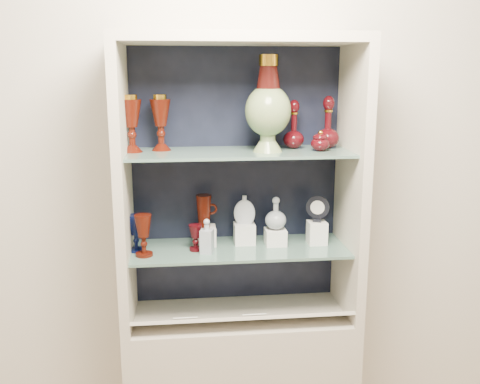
{
  "coord_description": "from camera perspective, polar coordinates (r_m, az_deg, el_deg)",
  "views": [
    {
      "loc": [
        -0.24,
        -0.64,
        1.79
      ],
      "look_at": [
        0.0,
        1.53,
        1.3
      ],
      "focal_mm": 40.0,
      "sensor_mm": 36.0,
      "label": 1
    }
  ],
  "objects": [
    {
      "name": "ruby_decanter_b",
      "position": [
        2.33,
        9.37,
        7.52
      ],
      "size": [
        0.11,
        0.11,
        0.24
      ],
      "primitive_type": null,
      "rotation": [
        0.0,
        0.0,
        -0.06
      ],
      "color": "#43080C",
      "rests_on": "shelf_upper"
    },
    {
      "name": "riser_flat_flask",
      "position": [
        2.37,
        0.47,
        -4.44
      ],
      "size": [
        0.09,
        0.09,
        0.09
      ],
      "primitive_type": "cube",
      "color": "silver",
      "rests_on": "shelf_lower"
    },
    {
      "name": "riser_cameo_medallion",
      "position": [
        2.39,
        8.2,
        -4.31
      ],
      "size": [
        0.08,
        0.08,
        0.1
      ],
      "primitive_type": "cube",
      "color": "silver",
      "rests_on": "shelf_lower"
    },
    {
      "name": "flat_flask",
      "position": [
        2.34,
        0.48,
        -1.84
      ],
      "size": [
        0.1,
        0.06,
        0.13
      ],
      "primitive_type": null,
      "rotation": [
        0.0,
        0.0,
        -0.21
      ],
      "color": "silver",
      "rests_on": "riser_flat_flask"
    },
    {
      "name": "riser_clear_round_decanter",
      "position": [
        2.36,
        3.8,
        -4.8
      ],
      "size": [
        0.09,
        0.09,
        0.07
      ],
      "primitive_type": "cube",
      "color": "silver",
      "rests_on": "shelf_lower"
    },
    {
      "name": "cabinet_top_cap",
      "position": [
        2.19,
        -0.0,
        16.05
      ],
      "size": [
        1.0,
        0.4,
        0.04
      ],
      "primitive_type": "cube",
      "color": "beige",
      "rests_on": "cabinet_side_left"
    },
    {
      "name": "ruby_pitcher",
      "position": [
        2.33,
        -3.87,
        -2.04
      ],
      "size": [
        0.11,
        0.08,
        0.14
      ],
      "primitive_type": null,
      "rotation": [
        0.0,
        0.0,
        0.09
      ],
      "color": "#4A1207",
      "rests_on": "riser_ruby_pitcher"
    },
    {
      "name": "riser_ruby_pitcher",
      "position": [
        2.36,
        -3.83,
        -4.66
      ],
      "size": [
        0.1,
        0.1,
        0.08
      ],
      "primitive_type": "cube",
      "color": "silver",
      "rests_on": "shelf_lower"
    },
    {
      "name": "cabinet_back_panel",
      "position": [
        2.42,
        -0.49,
        1.57
      ],
      "size": [
        0.98,
        0.02,
        1.15
      ],
      "primitive_type": "cube",
      "color": "black",
      "rests_on": "cabinet_base"
    },
    {
      "name": "ruby_decanter_a",
      "position": [
        2.3,
        5.78,
        7.5
      ],
      "size": [
        0.12,
        0.12,
        0.23
      ],
      "primitive_type": null,
      "rotation": [
        0.0,
        0.0,
        0.41
      ],
      "color": "#43080C",
      "rests_on": "shelf_upper"
    },
    {
      "name": "pedestal_lamp_left",
      "position": [
        2.23,
        -11.51,
        7.16
      ],
      "size": [
        0.1,
        0.1,
        0.23
      ],
      "primitive_type": null,
      "rotation": [
        0.0,
        0.0,
        0.19
      ],
      "color": "#4A1207",
      "rests_on": "shelf_upper"
    },
    {
      "name": "clear_square_bottle",
      "position": [
        2.24,
        -3.56,
        -4.7
      ],
      "size": [
        0.06,
        0.06,
        0.15
      ],
      "primitive_type": null,
      "rotation": [
        0.0,
        0.0,
        -0.3
      ],
      "color": "#919BA7",
      "rests_on": "shelf_lower"
    },
    {
      "name": "wall_back",
      "position": [
        2.44,
        -0.57,
        3.43
      ],
      "size": [
        3.5,
        0.02,
        2.8
      ],
      "primitive_type": "cube",
      "color": "beige",
      "rests_on": "ground"
    },
    {
      "name": "shelf_upper",
      "position": [
        2.23,
        -0.06,
        4.23
      ],
      "size": [
        0.92,
        0.34,
        0.01
      ],
      "primitive_type": "cube",
      "color": "slate",
      "rests_on": "cabinet_side_left"
    },
    {
      "name": "clear_round_decanter",
      "position": [
        2.33,
        3.83,
        -2.35
      ],
      "size": [
        0.1,
        0.1,
        0.14
      ],
      "primitive_type": null,
      "rotation": [
        0.0,
        0.0,
        0.04
      ],
      "color": "#919BA7",
      "rests_on": "riser_clear_round_decanter"
    },
    {
      "name": "cameo_medallion",
      "position": [
        2.36,
        8.28,
        -1.74
      ],
      "size": [
        0.11,
        0.07,
        0.12
      ],
      "primitive_type": null,
      "rotation": [
        0.0,
        0.0,
        -0.39
      ],
      "color": "black",
      "rests_on": "riser_cameo_medallion"
    },
    {
      "name": "label_ledge",
      "position": [
        2.31,
        0.31,
        -13.3
      ],
      "size": [
        0.92,
        0.17,
        0.09
      ],
      "primitive_type": "cube",
      "rotation": [
        -0.44,
        0.0,
        0.0
      ],
      "color": "beige",
      "rests_on": "cabinet_base"
    },
    {
      "name": "enamel_urn",
      "position": [
        2.2,
        3.01,
        9.37
      ],
      "size": [
        0.2,
        0.2,
        0.39
      ],
      "primitive_type": null,
      "rotation": [
        0.0,
        0.0,
        -0.05
      ],
      "color": "#074811",
      "rests_on": "shelf_upper"
    },
    {
      "name": "label_card_0",
      "position": [
        2.31,
        1.45,
        -12.91
      ],
      "size": [
        0.1,
        0.06,
        0.03
      ],
      "primitive_type": "cube",
      "rotation": [
        -0.44,
        0.0,
        0.0
      ],
      "color": "white",
      "rests_on": "label_ledge"
    },
    {
      "name": "label_card_1",
      "position": [
        2.29,
        -5.85,
        -13.18
      ],
      "size": [
        0.1,
        0.06,
        0.03
      ],
      "primitive_type": "cube",
      "rotation": [
        -0.44,
        0.0,
        0.0
      ],
      "color": "white",
      "rests_on": "label_ledge"
    },
    {
      "name": "pedestal_lamp_right",
      "position": [
        2.26,
        -8.46,
        7.33
      ],
      "size": [
        0.11,
        0.11,
        0.23
      ],
      "primitive_type": null,
      "rotation": [
        0.0,
        0.0,
        -0.29
      ],
      "color": "#4A1207",
      "rests_on": "shelf_upper"
    },
    {
      "name": "shelf_lower",
      "position": [
        2.33,
        -0.05,
        -6.05
      ],
      "size": [
        0.92,
        0.34,
        0.01
      ],
      "primitive_type": "cube",
      "color": "slate",
      "rests_on": "cabinet_side_left"
    },
    {
      "name": "lidded_bowl",
      "position": [
        2.25,
        8.55,
        5.47
      ],
      "size": [
        0.09,
        0.09,
        0.09
      ],
      "primitive_type": null,
      "rotation": [
        0.0,
        0.0,
        0.14
      ],
      "color": "#43080C",
      "rests_on": "shelf_upper"
    },
    {
      "name": "cabinet_side_right",
      "position": [
        2.33,
        11.79,
        0.88
      ],
      "size": [
        0.04,
        0.4,
        1.15
      ],
      "primitive_type": "cube",
      "color": "beige",
      "rests_on": "cabinet_base"
    },
    {
      "name": "cobalt_goblet",
      "position": [
        2.3,
        -11.06,
        -4.33
      ],
      "size": [
        0.07,
        0.07,
        0.16
      ],
      "primitive_type": null,
      "rotation": [
        0.0,
        0.0,
        -0.13
      ],
      "color": "#060E40",
      "rests_on": "shelf_lower"
    },
    {
      "name": "cabinet_side_left",
      "position": [
        2.23,
        -12.33,
        0.33
      ],
      "size": [
        0.04,
        0.4,
        1.15
      ],
      "primitive_type": "cube",
      "color": "beige",
      "rests_on": "cabinet_base"
    },
    {
      "name": "ruby_goblet_small",
      "position": [
        2.28,
        -4.77,
        -4.88
      ],
      "size": [
        0.07,
        0.07,
        0.11
      ],
      "primitive_type": null,
      "rotation": [
        0.0,
        0.0,
        0.16
      ],
      "color": "#43080C",
      "rests_on": "shelf_lower"
    },
    {
      "name": "ruby_goblet_tall",
      "position": [
        2.23,
        -10.25,
        -4.59
      ],
      "size": [
        0.08,
        0.08,
        0.17
      ],
      "primitive_type": null,
      "rotation": [
        0.0,
        0.0,
        -0.09
      ],
      "color": "#4A1207",
      "rests_on": "shelf_lower"
    }
  ]
}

